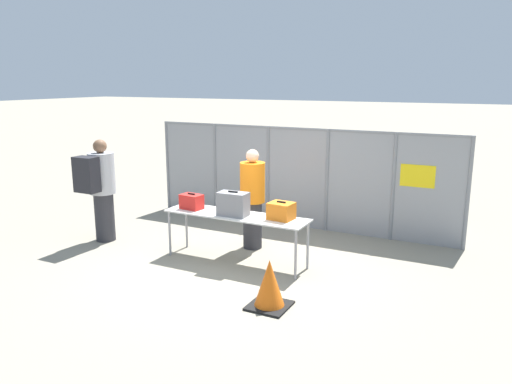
{
  "coord_description": "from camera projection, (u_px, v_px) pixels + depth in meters",
  "views": [
    {
      "loc": [
        3.71,
        -6.57,
        2.9
      ],
      "look_at": [
        -0.02,
        0.71,
        1.05
      ],
      "focal_mm": 35.0,
      "sensor_mm": 36.0,
      "label": 1
    }
  ],
  "objects": [
    {
      "name": "suitcase_red",
      "position": [
        192.0,
        202.0,
        8.27
      ],
      "size": [
        0.38,
        0.28,
        0.27
      ],
      "color": "red",
      "rests_on": "inspection_table"
    },
    {
      "name": "inspection_table",
      "position": [
        236.0,
        218.0,
        7.96
      ],
      "size": [
        2.4,
        0.61,
        0.8
      ],
      "color": "silver",
      "rests_on": "ground_plane"
    },
    {
      "name": "utility_trailer",
      "position": [
        370.0,
        190.0,
        11.59
      ],
      "size": [
        3.43,
        2.05,
        0.66
      ],
      "color": "#4C6B47",
      "rests_on": "ground_plane"
    },
    {
      "name": "suitcase_grey",
      "position": [
        233.0,
        204.0,
        7.84
      ],
      "size": [
        0.49,
        0.29,
        0.4
      ],
      "color": "slate",
      "rests_on": "inspection_table"
    },
    {
      "name": "ground_plane",
      "position": [
        237.0,
        265.0,
        7.99
      ],
      "size": [
        120.0,
        120.0,
        0.0
      ],
      "primitive_type": "plane",
      "color": "gray"
    },
    {
      "name": "traffic_cone",
      "position": [
        269.0,
        285.0,
        6.45
      ],
      "size": [
        0.52,
        0.52,
        0.65
      ],
      "color": "black",
      "rests_on": "ground_plane"
    },
    {
      "name": "fence_section",
      "position": [
        298.0,
        176.0,
        9.87
      ],
      "size": [
        6.38,
        0.07,
        1.99
      ],
      "color": "gray",
      "rests_on": "ground_plane"
    },
    {
      "name": "traveler_hooded",
      "position": [
        100.0,
        186.0,
        8.94
      ],
      "size": [
        0.46,
        0.71,
        1.86
      ],
      "rotation": [
        0.0,
        0.0,
        -0.04
      ],
      "color": "#2D2D33",
      "rests_on": "ground_plane"
    },
    {
      "name": "security_worker_near",
      "position": [
        252.0,
        198.0,
        8.62
      ],
      "size": [
        0.43,
        0.43,
        1.74
      ],
      "rotation": [
        0.0,
        0.0,
        3.42
      ],
      "color": "#2D2D33",
      "rests_on": "ground_plane"
    },
    {
      "name": "suitcase_orange",
      "position": [
        281.0,
        211.0,
        7.65
      ],
      "size": [
        0.39,
        0.34,
        0.29
      ],
      "color": "orange",
      "rests_on": "inspection_table"
    }
  ]
}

